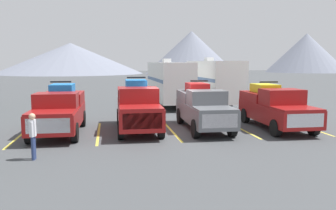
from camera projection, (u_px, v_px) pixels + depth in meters
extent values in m
plane|color=#3F4244|center=(172.00, 131.00, 17.56)|extent=(240.00, 240.00, 0.00)
cube|color=maroon|center=(59.00, 116.00, 16.84)|extent=(2.17, 5.68, 0.88)
cube|color=maroon|center=(51.00, 112.00, 14.79)|extent=(2.01, 1.62, 0.08)
cube|color=maroon|center=(56.00, 101.00, 16.24)|extent=(1.97, 1.50, 0.75)
cube|color=slate|center=(54.00, 101.00, 15.66)|extent=(1.82, 0.25, 0.55)
cube|color=maroon|center=(63.00, 98.00, 18.24)|extent=(2.07, 2.63, 0.58)
cube|color=silver|center=(48.00, 126.00, 14.10)|extent=(1.76, 0.09, 0.62)
cylinder|color=black|center=(75.00, 132.00, 15.16)|extent=(0.30, 0.88, 0.87)
cylinder|color=black|center=(29.00, 134.00, 14.87)|extent=(0.30, 0.88, 0.87)
cylinder|color=black|center=(83.00, 118.00, 18.92)|extent=(0.30, 0.88, 0.87)
cylinder|color=black|center=(47.00, 119.00, 18.63)|extent=(0.30, 0.88, 0.87)
cube|color=blue|center=(62.00, 88.00, 18.18)|extent=(1.17, 1.68, 0.45)
cylinder|color=black|center=(70.00, 89.00, 17.69)|extent=(0.19, 0.44, 0.44)
cylinder|color=black|center=(51.00, 89.00, 17.55)|extent=(0.19, 0.44, 0.44)
cylinder|color=black|center=(73.00, 88.00, 18.81)|extent=(0.19, 0.44, 0.44)
cylinder|color=black|center=(55.00, 88.00, 18.67)|extent=(0.19, 0.44, 0.44)
cube|color=black|center=(61.00, 82.00, 17.68)|extent=(1.03, 0.10, 0.08)
cube|color=maroon|center=(138.00, 113.00, 17.70)|extent=(2.12, 5.87, 0.99)
cube|color=maroon|center=(141.00, 107.00, 15.57)|extent=(1.96, 1.67, 0.08)
cube|color=maroon|center=(139.00, 96.00, 17.07)|extent=(1.92, 1.55, 0.82)
cube|color=slate|center=(139.00, 96.00, 16.47)|extent=(1.77, 0.26, 0.60)
cube|color=maroon|center=(136.00, 94.00, 19.14)|extent=(2.02, 2.72, 0.64)
cube|color=silver|center=(142.00, 121.00, 14.86)|extent=(1.71, 0.09, 0.70)
cylinder|color=black|center=(161.00, 129.00, 15.96)|extent=(0.30, 0.88, 0.87)
cylinder|color=black|center=(121.00, 130.00, 15.68)|extent=(0.30, 0.88, 0.87)
cylinder|color=black|center=(152.00, 116.00, 19.85)|extent=(0.30, 0.88, 0.87)
cylinder|color=black|center=(119.00, 117.00, 19.57)|extent=(0.30, 0.88, 0.87)
cube|color=blue|center=(136.00, 84.00, 19.08)|extent=(1.14, 1.74, 0.45)
cylinder|color=black|center=(145.00, 85.00, 18.56)|extent=(0.19, 0.44, 0.44)
cylinder|color=black|center=(128.00, 85.00, 18.43)|extent=(0.19, 0.44, 0.44)
cylinder|color=black|center=(143.00, 83.00, 19.72)|extent=(0.19, 0.44, 0.44)
cylinder|color=black|center=(127.00, 83.00, 19.59)|extent=(0.19, 0.44, 0.44)
cube|color=black|center=(136.00, 78.00, 18.55)|extent=(1.01, 0.10, 0.08)
cube|color=#595B60|center=(204.00, 113.00, 17.95)|extent=(2.01, 5.69, 0.89)
cube|color=#595B60|center=(215.00, 109.00, 15.89)|extent=(1.86, 1.62, 0.08)
cube|color=#595B60|center=(206.00, 98.00, 17.34)|extent=(1.82, 1.50, 0.76)
cube|color=slate|center=(210.00, 98.00, 16.76)|extent=(1.68, 0.25, 0.56)
cube|color=#595B60|center=(197.00, 96.00, 19.35)|extent=(1.91, 2.63, 0.54)
cube|color=silver|center=(220.00, 121.00, 15.20)|extent=(1.62, 0.09, 0.62)
cylinder|color=black|center=(232.00, 128.00, 16.25)|extent=(0.30, 0.88, 0.88)
cylinder|color=black|center=(196.00, 129.00, 15.98)|extent=(0.30, 0.88, 0.88)
cylinder|color=black|center=(210.00, 115.00, 20.02)|extent=(0.30, 0.88, 0.88)
cylinder|color=black|center=(180.00, 116.00, 19.75)|extent=(0.30, 0.88, 0.88)
cube|color=red|center=(197.00, 87.00, 19.29)|extent=(1.08, 1.68, 0.45)
cylinder|color=black|center=(207.00, 88.00, 18.80)|extent=(0.19, 0.44, 0.44)
cylinder|color=black|center=(192.00, 88.00, 18.67)|extent=(0.19, 0.44, 0.44)
cylinder|color=black|center=(202.00, 87.00, 19.92)|extent=(0.19, 0.44, 0.44)
cylinder|color=black|center=(187.00, 87.00, 19.79)|extent=(0.19, 0.44, 0.44)
cube|color=black|center=(199.00, 81.00, 18.79)|extent=(0.95, 0.10, 0.08)
cube|color=maroon|center=(276.00, 113.00, 18.24)|extent=(2.19, 5.69, 0.88)
cube|color=maroon|center=(297.00, 109.00, 16.18)|extent=(2.03, 1.62, 0.08)
cube|color=maroon|center=(282.00, 97.00, 17.63)|extent=(1.99, 1.51, 0.83)
cube|color=slate|center=(287.00, 98.00, 17.05)|extent=(1.84, 0.27, 0.61)
cube|color=maroon|center=(265.00, 97.00, 19.65)|extent=(2.09, 2.64, 0.50)
cube|color=silver|center=(305.00, 121.00, 15.49)|extent=(1.78, 0.09, 0.62)
cylinder|color=black|center=(313.00, 127.00, 16.55)|extent=(0.30, 0.83, 0.83)
cylinder|color=black|center=(276.00, 128.00, 16.26)|extent=(0.30, 0.83, 0.83)
cylinder|color=black|center=(277.00, 115.00, 20.32)|extent=(0.30, 0.83, 0.83)
cylinder|color=black|center=(245.00, 116.00, 20.03)|extent=(0.30, 0.83, 0.83)
cube|color=yellow|center=(265.00, 88.00, 19.59)|extent=(1.18, 1.69, 0.45)
cylinder|color=black|center=(277.00, 89.00, 19.10)|extent=(0.19, 0.44, 0.44)
cylinder|color=black|center=(261.00, 89.00, 18.96)|extent=(0.19, 0.44, 0.44)
cylinder|color=black|center=(268.00, 87.00, 20.22)|extent=(0.19, 0.44, 0.44)
cylinder|color=black|center=(253.00, 88.00, 20.08)|extent=(0.19, 0.44, 0.44)
cube|color=black|center=(269.00, 82.00, 19.08)|extent=(1.05, 0.10, 0.08)
cube|color=gold|center=(20.00, 136.00, 16.55)|extent=(0.12, 5.50, 0.01)
cube|color=gold|center=(98.00, 133.00, 17.17)|extent=(0.12, 5.50, 0.01)
cube|color=gold|center=(171.00, 130.00, 17.79)|extent=(0.12, 5.50, 0.01)
cube|color=gold|center=(239.00, 128.00, 18.41)|extent=(0.12, 5.50, 0.01)
cube|color=gold|center=(303.00, 126.00, 19.03)|extent=(0.12, 5.50, 0.01)
cube|color=white|center=(169.00, 81.00, 27.33)|extent=(2.58, 7.74, 2.94)
cube|color=#4C6B99|center=(154.00, 79.00, 27.08)|extent=(0.20, 7.37, 0.24)
cube|color=silver|center=(167.00, 60.00, 28.25)|extent=(0.62, 0.71, 0.30)
cube|color=#333333|center=(183.00, 110.00, 23.22)|extent=(0.15, 1.20, 0.12)
cylinder|color=black|center=(186.00, 102.00, 26.85)|extent=(0.24, 0.77, 0.76)
cylinder|color=black|center=(158.00, 103.00, 26.42)|extent=(0.24, 0.77, 0.76)
cylinder|color=black|center=(180.00, 100.00, 28.64)|extent=(0.24, 0.77, 0.76)
cylinder|color=black|center=(154.00, 100.00, 28.22)|extent=(0.24, 0.77, 0.76)
cube|color=white|center=(213.00, 80.00, 27.51)|extent=(2.55, 8.03, 3.04)
cube|color=#4C6B99|center=(199.00, 78.00, 27.26)|extent=(0.21, 7.66, 0.24)
cube|color=silver|center=(209.00, 59.00, 28.47)|extent=(0.62, 0.71, 0.30)
cube|color=#333333|center=(235.00, 110.00, 23.26)|extent=(0.15, 1.20, 0.12)
cylinder|color=black|center=(230.00, 102.00, 26.99)|extent=(0.24, 0.77, 0.76)
cylinder|color=black|center=(204.00, 103.00, 26.58)|extent=(0.24, 0.77, 0.76)
cylinder|color=black|center=(222.00, 100.00, 28.86)|extent=(0.24, 0.77, 0.76)
cylinder|color=black|center=(197.00, 100.00, 28.44)|extent=(0.24, 0.77, 0.76)
cylinder|color=navy|center=(34.00, 147.00, 12.55)|extent=(0.12, 0.12, 0.85)
cylinder|color=navy|center=(33.00, 149.00, 12.38)|extent=(0.12, 0.12, 0.85)
cube|color=silver|center=(33.00, 128.00, 12.38)|extent=(0.20, 0.25, 0.61)
sphere|color=tan|center=(32.00, 116.00, 12.33)|extent=(0.23, 0.23, 0.23)
cylinder|color=silver|center=(34.00, 128.00, 12.52)|extent=(0.10, 0.10, 0.54)
cylinder|color=silver|center=(32.00, 130.00, 12.25)|extent=(0.10, 0.10, 0.54)
cone|color=slate|center=(71.00, 58.00, 103.68)|extent=(43.07, 43.07, 9.12)
cone|color=slate|center=(191.00, 52.00, 101.38)|extent=(27.01, 27.01, 12.45)
cone|color=slate|center=(306.00, 53.00, 116.42)|extent=(26.54, 26.54, 12.98)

